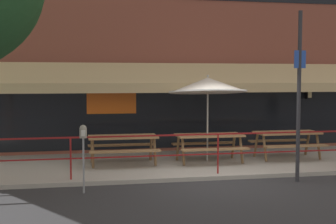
{
  "coord_description": "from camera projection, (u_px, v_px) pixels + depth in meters",
  "views": [
    {
      "loc": [
        -3.32,
        -10.32,
        2.37
      ],
      "look_at": [
        -0.96,
        1.6,
        1.5
      ],
      "focal_mm": 50.0,
      "sensor_mm": 36.0,
      "label": 1
    }
  ],
  "objects": [
    {
      "name": "restaurant_building",
      "position": [
        182.0,
        30.0,
        14.77
      ],
      "size": [
        15.0,
        1.6,
        7.87
      ],
      "color": "brown",
      "rests_on": "ground"
    },
    {
      "name": "picnic_table_left",
      "position": [
        123.0,
        142.0,
        12.32
      ],
      "size": [
        1.8,
        1.42,
        0.76
      ],
      "color": "#997047",
      "rests_on": "patio_deck"
    },
    {
      "name": "patio_railing",
      "position": [
        218.0,
        145.0,
        11.15
      ],
      "size": [
        13.84,
        0.04,
        0.97
      ],
      "color": "maroon",
      "rests_on": "patio_deck"
    },
    {
      "name": "patio_deck",
      "position": [
        199.0,
        163.0,
        12.87
      ],
      "size": [
        15.0,
        4.0,
        0.1
      ],
      "primitive_type": "cube",
      "color": "#ADA89E",
      "rests_on": "ground"
    },
    {
      "name": "picnic_table_centre",
      "position": [
        209.0,
        140.0,
        12.66
      ],
      "size": [
        1.8,
        1.42,
        0.76
      ],
      "color": "#997047",
      "rests_on": "patio_deck"
    },
    {
      "name": "parking_meter_near",
      "position": [
        83.0,
        138.0,
        9.61
      ],
      "size": [
        0.15,
        0.16,
        1.42
      ],
      "color": "gray",
      "rests_on": "ground"
    },
    {
      "name": "street_sign_pole",
      "position": [
        299.0,
        95.0,
        10.65
      ],
      "size": [
        0.28,
        0.09,
        3.9
      ],
      "color": "#2D2D33",
      "rests_on": "ground"
    },
    {
      "name": "ground_plane",
      "position": [
        222.0,
        180.0,
        10.91
      ],
      "size": [
        120.0,
        120.0,
        0.0
      ],
      "primitive_type": "plane",
      "color": "#2D2D30"
    },
    {
      "name": "patio_umbrella_centre",
      "position": [
        208.0,
        86.0,
        12.73
      ],
      "size": [
        2.14,
        2.14,
        2.38
      ],
      "color": "#B7B2A8",
      "rests_on": "patio_deck"
    },
    {
      "name": "picnic_table_right",
      "position": [
        287.0,
        137.0,
        13.25
      ],
      "size": [
        1.8,
        1.42,
        0.76
      ],
      "color": "#997047",
      "rests_on": "patio_deck"
    }
  ]
}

